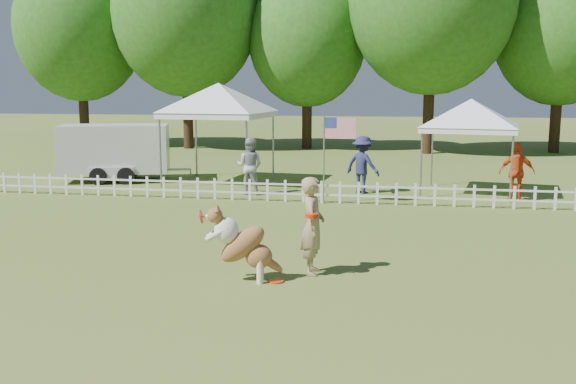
{
  "coord_description": "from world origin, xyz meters",
  "views": [
    {
      "loc": [
        1.91,
        -10.02,
        3.09
      ],
      "look_at": [
        -0.27,
        2.0,
        1.1
      ],
      "focal_mm": 40.0,
      "sensor_mm": 36.0,
      "label": 1
    }
  ],
  "objects_px": {
    "dog": "(244,244)",
    "spectator_a": "(250,166)",
    "canopy_tent_left": "(219,135)",
    "spectator_b": "(363,165)",
    "flag_pole": "(324,160)",
    "spectator_c": "(517,172)",
    "cargo_trailer": "(115,152)",
    "frisbee_on_turf": "(276,281)",
    "handler": "(313,226)",
    "canopy_tent_right": "(469,148)"
  },
  "relations": [
    {
      "from": "frisbee_on_turf",
      "to": "spectator_c",
      "type": "height_order",
      "value": "spectator_c"
    },
    {
      "from": "dog",
      "to": "spectator_a",
      "type": "distance_m",
      "value": 8.64
    },
    {
      "from": "canopy_tent_right",
      "to": "cargo_trailer",
      "type": "xyz_separation_m",
      "value": [
        -11.37,
        0.59,
        -0.4
      ]
    },
    {
      "from": "frisbee_on_turf",
      "to": "spectator_c",
      "type": "distance_m",
      "value": 9.93
    },
    {
      "from": "dog",
      "to": "frisbee_on_turf",
      "type": "height_order",
      "value": "dog"
    },
    {
      "from": "handler",
      "to": "spectator_c",
      "type": "xyz_separation_m",
      "value": [
        4.53,
        7.94,
        -0.02
      ]
    },
    {
      "from": "dog",
      "to": "spectator_c",
      "type": "bearing_deg",
      "value": 46.22
    },
    {
      "from": "frisbee_on_turf",
      "to": "spectator_a",
      "type": "distance_m",
      "value": 8.74
    },
    {
      "from": "spectator_a",
      "to": "spectator_c",
      "type": "height_order",
      "value": "spectator_a"
    },
    {
      "from": "spectator_a",
      "to": "spectator_c",
      "type": "xyz_separation_m",
      "value": [
        7.49,
        0.17,
        -0.02
      ]
    },
    {
      "from": "canopy_tent_right",
      "to": "spectator_c",
      "type": "bearing_deg",
      "value": -32.79
    },
    {
      "from": "canopy_tent_left",
      "to": "spectator_a",
      "type": "xyz_separation_m",
      "value": [
        1.48,
        -1.95,
        -0.76
      ]
    },
    {
      "from": "dog",
      "to": "spectator_c",
      "type": "xyz_separation_m",
      "value": [
        5.55,
        8.58,
        0.19
      ]
    },
    {
      "from": "dog",
      "to": "spectator_a",
      "type": "relative_size",
      "value": 0.74
    },
    {
      "from": "canopy_tent_left",
      "to": "spectator_a",
      "type": "bearing_deg",
      "value": -48.01
    },
    {
      "from": "canopy_tent_right",
      "to": "spectator_b",
      "type": "distance_m",
      "value": 3.15
    },
    {
      "from": "frisbee_on_turf",
      "to": "flag_pole",
      "type": "bearing_deg",
      "value": 91.04
    },
    {
      "from": "cargo_trailer",
      "to": "spectator_b",
      "type": "xyz_separation_m",
      "value": [
        8.3,
        -1.09,
        -0.11
      ]
    },
    {
      "from": "cargo_trailer",
      "to": "spectator_c",
      "type": "bearing_deg",
      "value": -25.04
    },
    {
      "from": "spectator_c",
      "to": "cargo_trailer",
      "type": "bearing_deg",
      "value": -6.39
    },
    {
      "from": "canopy_tent_right",
      "to": "handler",
      "type": "bearing_deg",
      "value": -101.04
    },
    {
      "from": "canopy_tent_left",
      "to": "spectator_a",
      "type": "distance_m",
      "value": 2.56
    },
    {
      "from": "dog",
      "to": "frisbee_on_turf",
      "type": "xyz_separation_m",
      "value": [
        0.51,
        0.06,
        -0.6
      ]
    },
    {
      "from": "dog",
      "to": "cargo_trailer",
      "type": "bearing_deg",
      "value": 113.48
    },
    {
      "from": "handler",
      "to": "spectator_b",
      "type": "xyz_separation_m",
      "value": [
        0.27,
        8.51,
        0.03
      ]
    },
    {
      "from": "handler",
      "to": "frisbee_on_turf",
      "type": "distance_m",
      "value": 1.12
    },
    {
      "from": "spectator_a",
      "to": "spectator_b",
      "type": "height_order",
      "value": "spectator_b"
    },
    {
      "from": "flag_pole",
      "to": "spectator_a",
      "type": "relative_size",
      "value": 1.43
    },
    {
      "from": "dog",
      "to": "spectator_b",
      "type": "relative_size",
      "value": 0.73
    },
    {
      "from": "handler",
      "to": "canopy_tent_right",
      "type": "bearing_deg",
      "value": -24.8
    },
    {
      "from": "flag_pole",
      "to": "spectator_b",
      "type": "height_order",
      "value": "flag_pole"
    },
    {
      "from": "canopy_tent_left",
      "to": "cargo_trailer",
      "type": "distance_m",
      "value": 3.64
    },
    {
      "from": "handler",
      "to": "spectator_b",
      "type": "bearing_deg",
      "value": -6.3
    },
    {
      "from": "flag_pole",
      "to": "canopy_tent_right",
      "type": "bearing_deg",
      "value": 36.85
    },
    {
      "from": "canopy_tent_left",
      "to": "cargo_trailer",
      "type": "bearing_deg",
      "value": -173.53
    },
    {
      "from": "spectator_b",
      "to": "flag_pole",
      "type": "bearing_deg",
      "value": 93.65
    },
    {
      "from": "canopy_tent_left",
      "to": "spectator_b",
      "type": "distance_m",
      "value": 4.93
    },
    {
      "from": "canopy_tent_right",
      "to": "canopy_tent_left",
      "type": "bearing_deg",
      "value": -175.87
    },
    {
      "from": "dog",
      "to": "canopy_tent_left",
      "type": "xyz_separation_m",
      "value": [
        -3.43,
        10.36,
        0.97
      ]
    },
    {
      "from": "frisbee_on_turf",
      "to": "spectator_a",
      "type": "relative_size",
      "value": 0.15
    },
    {
      "from": "cargo_trailer",
      "to": "flag_pole",
      "type": "height_order",
      "value": "flag_pole"
    },
    {
      "from": "canopy_tent_left",
      "to": "cargo_trailer",
      "type": "height_order",
      "value": "canopy_tent_left"
    },
    {
      "from": "flag_pole",
      "to": "spectator_a",
      "type": "distance_m",
      "value": 2.63
    },
    {
      "from": "canopy_tent_right",
      "to": "spectator_a",
      "type": "height_order",
      "value": "canopy_tent_right"
    },
    {
      "from": "handler",
      "to": "canopy_tent_right",
      "type": "height_order",
      "value": "canopy_tent_right"
    },
    {
      "from": "handler",
      "to": "cargo_trailer",
      "type": "relative_size",
      "value": 0.38
    },
    {
      "from": "canopy_tent_right",
      "to": "frisbee_on_turf",
      "type": "bearing_deg",
      "value": -102.55
    },
    {
      "from": "flag_pole",
      "to": "frisbee_on_turf",
      "type": "bearing_deg",
      "value": -83.36
    },
    {
      "from": "spectator_b",
      "to": "frisbee_on_turf",
      "type": "bearing_deg",
      "value": 114.2
    },
    {
      "from": "cargo_trailer",
      "to": "spectator_c",
      "type": "xyz_separation_m",
      "value": [
        12.56,
        -1.67,
        -0.15
      ]
    }
  ]
}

